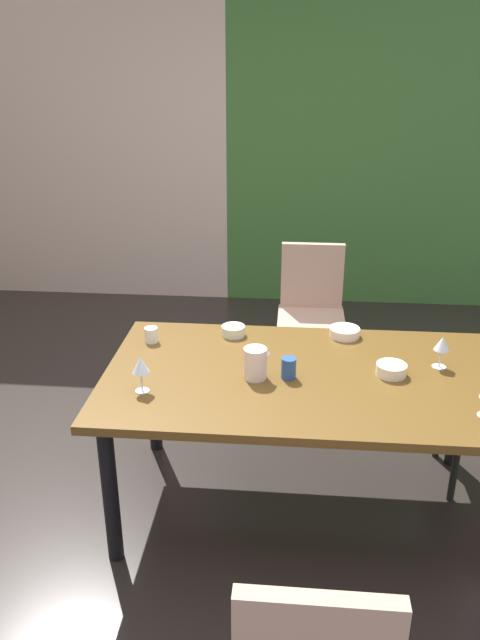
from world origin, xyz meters
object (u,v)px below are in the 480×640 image
at_px(serving_bowl_south, 345,332).
at_px(pitcher_corner, 255,363).
at_px(serving_bowl_west, 233,331).
at_px(wine_glass_front, 141,366).
at_px(cup_near_shelf, 151,335).
at_px(cup_rear, 289,368).
at_px(chair_head_far, 311,308).
at_px(dining_table, 306,388).
at_px(serving_bowl_left, 391,370).
at_px(wine_glass_center, 442,345).

distance_m(serving_bowl_south, pitcher_corner, 0.66).
height_order(serving_bowl_south, serving_bowl_west, serving_bowl_west).
relative_size(wine_glass_front, cup_near_shelf, 2.18).
bearing_deg(cup_near_shelf, wine_glass_front, -81.97).
xyz_separation_m(cup_near_shelf, cup_rear, (0.71, -0.33, 0.01)).
xyz_separation_m(chair_head_far, cup_rear, (-0.14, -1.38, 0.26)).
bearing_deg(wine_glass_front, serving_bowl_west, 61.63).
bearing_deg(dining_table, serving_bowl_south, 65.56).
bearing_deg(cup_near_shelf, serving_bowl_south, 8.95).
distance_m(wine_glass_front, serving_bowl_left, 1.13).
bearing_deg(cup_rear, serving_bowl_south, 59.51).
bearing_deg(serving_bowl_west, cup_near_shelf, -163.89).
xyz_separation_m(serving_bowl_left, pitcher_corner, (-0.62, -0.08, 0.05)).
relative_size(serving_bowl_left, cup_near_shelf, 1.80).
distance_m(dining_table, cup_rear, 0.16).
relative_size(serving_bowl_south, serving_bowl_left, 1.13).
bearing_deg(wine_glass_front, cup_near_shelf, 98.03).
relative_size(serving_bowl_south, cup_rear, 1.60).
bearing_deg(wine_glass_center, chair_head_far, 115.13).
bearing_deg(wine_glass_front, serving_bowl_left, 12.79).
bearing_deg(cup_rear, pitcher_corner, -174.70).
bearing_deg(chair_head_far, pitcher_corner, 78.43).
relative_size(wine_glass_center, serving_bowl_south, 1.00).
bearing_deg(wine_glass_front, cup_rear, 15.98).
relative_size(chair_head_far, serving_bowl_south, 6.05).
bearing_deg(serving_bowl_left, chair_head_far, 104.25).
height_order(serving_bowl_south, pitcher_corner, pitcher_corner).
bearing_deg(cup_near_shelf, serving_bowl_left, -12.35).
xyz_separation_m(chair_head_far, pitcher_corner, (-0.29, -1.39, 0.28)).
height_order(dining_table, serving_bowl_left, serving_bowl_left).
bearing_deg(dining_table, wine_glass_front, -162.48).
height_order(wine_glass_front, wine_glass_center, wine_glass_front).
bearing_deg(cup_near_shelf, chair_head_far, 51.45).
distance_m(serving_bowl_left, cup_rear, 0.47).
height_order(serving_bowl_west, cup_rear, cup_rear).
relative_size(dining_table, cup_near_shelf, 24.16).
distance_m(dining_table, cup_near_shelf, 0.85).
distance_m(cup_near_shelf, pitcher_corner, 0.65).
bearing_deg(serving_bowl_left, dining_table, -176.54).
bearing_deg(cup_rear, cup_near_shelf, 155.22).
xyz_separation_m(wine_glass_center, serving_bowl_south, (-0.42, 0.31, -0.09)).
height_order(chair_head_far, serving_bowl_west, chair_head_far).
bearing_deg(wine_glass_front, pitcher_corner, 19.11).
height_order(chair_head_far, serving_bowl_left, chair_head_far).
height_order(serving_bowl_left, pitcher_corner, pitcher_corner).
distance_m(dining_table, serving_bowl_left, 0.40).
xyz_separation_m(dining_table, pitcher_corner, (-0.24, -0.06, 0.15)).
bearing_deg(wine_glass_center, serving_bowl_west, 164.50).
height_order(wine_glass_center, cup_near_shelf, wine_glass_center).
distance_m(dining_table, serving_bowl_south, 0.49).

